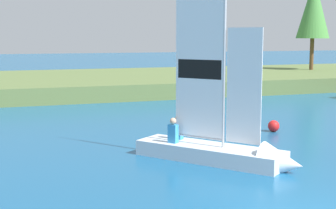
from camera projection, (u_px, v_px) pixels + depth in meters
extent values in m
cube|color=#5B703D|center=(87.00, 83.00, 34.55)|extent=(80.00, 14.65, 0.96)
cylinder|color=brown|center=(312.00, 54.00, 40.62)|extent=(0.32, 0.32, 2.58)
cone|color=#47893D|center=(314.00, 8.00, 40.10)|extent=(2.68, 2.68, 4.90)
cube|color=silver|center=(209.00, 153.00, 14.87)|extent=(3.78, 4.38, 0.46)
cone|color=silver|center=(282.00, 164.00, 13.63)|extent=(1.58, 1.59, 1.11)
cylinder|color=#B7B7BC|center=(224.00, 54.00, 14.21)|extent=(0.08, 0.08, 5.51)
cube|color=white|center=(200.00, 58.00, 14.67)|extent=(1.02, 1.31, 4.74)
cube|color=black|center=(199.00, 69.00, 14.72)|extent=(0.93, 1.19, 0.57)
cube|color=white|center=(244.00, 86.00, 14.00)|extent=(0.68, 0.86, 3.30)
cylinder|color=#B7B7BC|center=(199.00, 137.00, 15.00)|extent=(1.05, 1.33, 0.06)
cube|color=#338CCC|center=(173.00, 134.00, 15.18)|extent=(0.33, 0.34, 0.57)
sphere|color=tan|center=(173.00, 121.00, 15.12)|extent=(0.20, 0.20, 0.20)
cube|color=#338CCC|center=(178.00, 130.00, 15.71)|extent=(0.33, 0.34, 0.57)
sphere|color=tan|center=(178.00, 118.00, 15.66)|extent=(0.20, 0.20, 0.20)
sphere|color=red|center=(274.00, 126.00, 19.36)|extent=(0.45, 0.45, 0.45)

